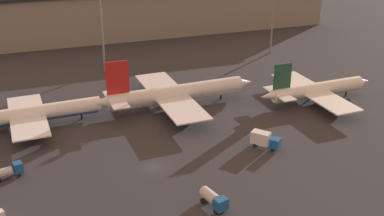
% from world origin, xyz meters
% --- Properties ---
extents(ground, '(600.00, 600.00, 0.00)m').
position_xyz_m(ground, '(0.00, 0.00, 0.00)').
color(ground, '#2D2D33').
extents(terminal_building, '(210.52, 25.89, 19.91)m').
position_xyz_m(terminal_building, '(0.00, 109.67, 10.00)').
color(terminal_building, gray).
rests_on(terminal_building, ground).
extents(airplane_0, '(41.12, 27.63, 13.85)m').
position_xyz_m(airplane_0, '(-23.27, 29.53, 3.52)').
color(airplane_0, white).
rests_on(airplane_0, ground).
extents(airplane_1, '(47.37, 37.55, 15.14)m').
position_xyz_m(airplane_1, '(14.38, 29.80, 3.88)').
color(airplane_1, silver).
rests_on(airplane_1, ground).
extents(airplane_2, '(36.55, 32.73, 12.61)m').
position_xyz_m(airplane_2, '(53.49, 20.33, 3.40)').
color(airplane_2, white).
rests_on(airplane_2, ground).
extents(service_vehicle_0, '(6.23, 6.75, 3.69)m').
position_xyz_m(service_vehicle_0, '(26.85, 0.26, 2.03)').
color(service_vehicle_0, '#195199').
rests_on(service_vehicle_0, ground).
extents(service_vehicle_2, '(3.82, 6.73, 3.02)m').
position_xyz_m(service_vehicle_2, '(6.98, -17.65, 1.73)').
color(service_vehicle_2, '#195199').
rests_on(service_vehicle_2, ground).
extents(service_vehicle_3, '(6.28, 3.30, 2.98)m').
position_xyz_m(service_vehicle_3, '(-29.22, 5.87, 1.62)').
color(service_vehicle_3, '#195199').
rests_on(service_vehicle_3, ground).
extents(lamp_post_1, '(1.80, 1.80, 26.23)m').
position_xyz_m(lamp_post_1, '(1.26, 66.12, 16.58)').
color(lamp_post_1, slate).
rests_on(lamp_post_1, ground).
extents(lamp_post_2, '(1.80, 1.80, 29.22)m').
position_xyz_m(lamp_post_2, '(63.35, 66.12, 18.20)').
color(lamp_post_2, slate).
rests_on(lamp_post_2, ground).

